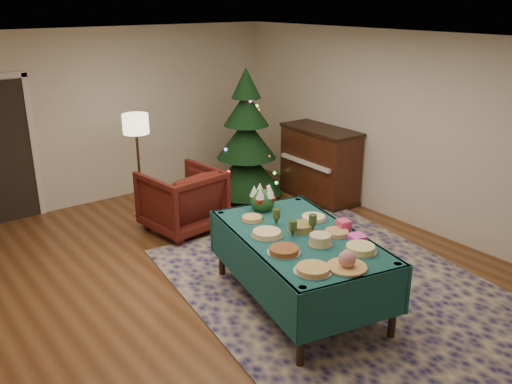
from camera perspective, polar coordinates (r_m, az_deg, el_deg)
room_shell at (r=5.85m, az=-2.54°, el=2.29°), size 7.00×7.00×7.00m
rug at (r=6.21m, az=9.24°, el=-10.39°), size 3.75×4.60×0.02m
buffet_table at (r=5.67m, az=4.60°, el=-6.04°), size 1.62×2.27×0.80m
platter_0 at (r=4.90m, az=6.02°, el=-8.09°), size 0.35×0.35×0.05m
platter_1 at (r=4.97m, az=9.55°, el=-7.25°), size 0.37×0.37×0.17m
platter_2 at (r=5.32m, az=10.94°, el=-5.88°), size 0.32×0.32×0.07m
platter_3 at (r=5.21m, az=2.95°, el=-6.17°), size 0.33×0.33×0.06m
platter_4 at (r=5.39m, az=6.77°, el=-5.04°), size 0.25×0.25×0.11m
platter_5 at (r=5.65m, az=8.48°, el=-4.25°), size 0.28×0.28×0.04m
platter_6 at (r=5.56m, az=1.15°, el=-4.39°), size 0.34×0.34×0.06m
platter_7 at (r=5.70m, az=4.71°, el=-3.73°), size 0.30×0.30×0.08m
platter_8 at (r=5.99m, az=6.07°, el=-2.72°), size 0.30×0.30×0.04m
platter_9 at (r=5.94m, az=-0.42°, el=-2.81°), size 0.26×0.26×0.04m
goblet_0 at (r=5.78m, az=2.16°, el=-2.62°), size 0.09×0.09×0.19m
goblet_1 at (r=5.66m, az=5.99°, el=-3.22°), size 0.09×0.09×0.19m
goblet_2 at (r=5.50m, az=3.90°, el=-3.87°), size 0.09×0.09×0.19m
napkin_stack at (r=5.59m, az=10.57°, el=-4.68°), size 0.19×0.19×0.04m
gift_box at (r=5.76m, az=9.18°, el=-3.46°), size 0.15×0.15×0.11m
centerpiece at (r=6.19m, az=0.71°, el=-0.68°), size 0.29×0.29×0.33m
armchair at (r=7.60m, az=-7.79°, el=-0.53°), size 1.05×1.00×0.98m
floor_lamp at (r=8.02m, az=-12.51°, el=6.37°), size 0.37×0.37×1.54m
christmas_tree at (r=8.64m, az=-1.02°, el=5.35°), size 1.51×1.51×2.11m
piano at (r=8.77m, az=6.70°, el=2.88°), size 0.69×1.38×1.17m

